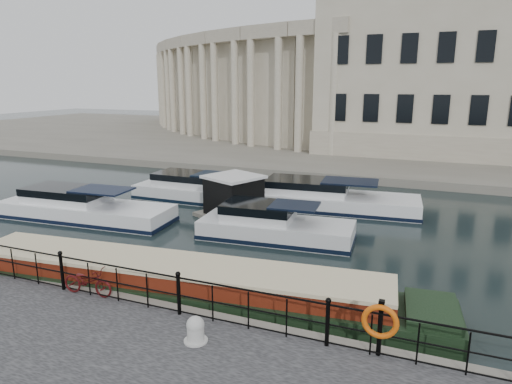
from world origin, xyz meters
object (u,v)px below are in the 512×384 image
Objects in this scene: mooring_bollard at (195,330)px; life_ring_post at (380,322)px; narrowboat at (170,287)px; harbour_hut at (234,198)px; bicycle at (88,281)px.

life_ring_post is (4.13, 1.00, 0.54)m from mooring_bollard.
mooring_bollard is 3.63m from narrowboat.
harbour_hut is (-1.81, 8.74, 0.59)m from narrowboat.
narrowboat is 8.95m from harbour_hut.
mooring_bollard is at bearing -166.43° from life_ring_post.
bicycle is 2.48× the size of mooring_bollard.
mooring_bollard is (4.11, -0.99, -0.12)m from bicycle.
narrowboat is at bearing -49.02° from bicycle.
life_ring_post is at bearing -27.70° from harbour_hut.
harbour_hut is at bearing 128.67° from life_ring_post.
mooring_bollard is at bearing -53.54° from narrowboat.
harbour_hut is (-4.21, 11.42, 0.10)m from mooring_bollard.
narrowboat is at bearing 165.58° from life_ring_post.
mooring_bollard is 12.17m from harbour_hut.
life_ring_post is 0.33× the size of harbour_hut.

